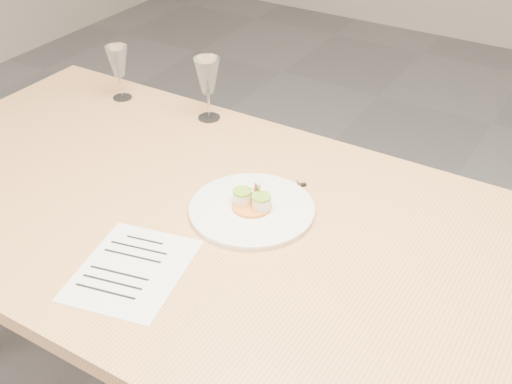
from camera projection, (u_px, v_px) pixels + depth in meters
The scene contains 6 objects.
dining_table at pixel (295, 269), 1.52m from camera, with size 2.40×1.00×0.75m.
dinner_plate at pixel (252, 209), 1.59m from camera, with size 0.31×0.31×0.08m.
recipe_sheet at pixel (132, 269), 1.42m from camera, with size 0.28×0.33×0.00m.
ballpoint_pen at pixel (280, 188), 1.68m from camera, with size 0.11×0.11×0.01m.
wine_glass_0 at pixel (118, 63), 2.06m from camera, with size 0.07×0.07×0.18m.
wine_glass_1 at pixel (207, 77), 1.93m from camera, with size 0.08×0.08×0.20m.
Camera 1 is at (0.52, -1.03, 1.70)m, focal length 45.00 mm.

